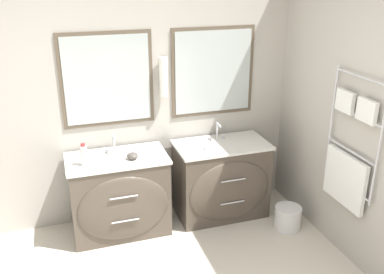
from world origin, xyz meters
The scene contains 10 objects.
wall_back centered at (0.02, 2.11, 1.31)m, with size 5.08×0.16×2.60m.
wall_right centered at (1.77, 0.93, 1.29)m, with size 0.13×4.12×2.60m.
vanity_left centered at (-0.10, 1.76, 0.40)m, with size 0.92×0.58×0.78m.
vanity_right centered at (0.94, 1.76, 0.40)m, with size 0.92×0.58×0.78m.
faucet_left centered at (-0.10, 1.92, 0.86)m, with size 0.17×0.11×0.18m.
faucet_right centered at (0.94, 1.92, 0.86)m, with size 0.17×0.11×0.18m.
toiletry_bottle centered at (-0.39, 1.70, 0.88)m, with size 0.06×0.06×0.21m.
amenity_bowl centered at (0.03, 1.70, 0.81)m, with size 0.10×0.10×0.06m.
soap_dish centered at (0.78, 1.70, 0.80)m, with size 0.09×0.06×0.04m.
waste_bin centered at (1.47, 1.32, 0.12)m, with size 0.26×0.26×0.23m.
Camera 1 is at (-0.55, -1.83, 2.40)m, focal length 40.00 mm.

